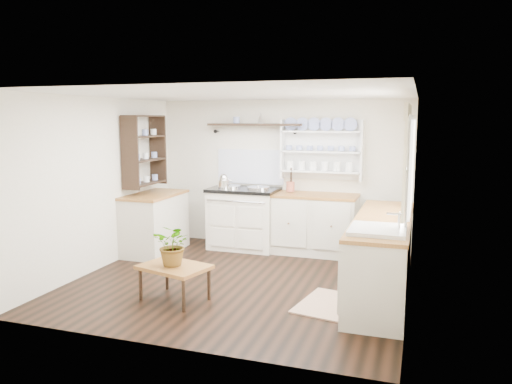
{
  "coord_description": "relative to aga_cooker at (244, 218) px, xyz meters",
  "views": [
    {
      "loc": [
        2.08,
        -5.63,
        2.02
      ],
      "look_at": [
        0.13,
        0.25,
        1.1
      ],
      "focal_mm": 35.0,
      "sensor_mm": 36.0,
      "label": 1
    }
  ],
  "objects": [
    {
      "name": "kettle",
      "position": [
        -0.28,
        -0.12,
        0.56
      ],
      "size": [
        0.19,
        0.19,
        0.23
      ],
      "primitive_type": null,
      "color": "silver",
      "rests_on": "aga_cooker"
    },
    {
      "name": "wall_left",
      "position": [
        -1.49,
        -1.57,
        0.67
      ],
      "size": [
        0.02,
        3.8,
        2.3
      ],
      "primitive_type": "cube",
      "color": "beige",
      "rests_on": "ground"
    },
    {
      "name": "plate_rack",
      "position": [
        1.16,
        0.29,
        1.07
      ],
      "size": [
        1.2,
        0.22,
        0.9
      ],
      "color": "white",
      "rests_on": "wall_back"
    },
    {
      "name": "aga_cooker",
      "position": [
        0.0,
        0.0,
        0.0
      ],
      "size": [
        1.06,
        0.73,
        0.98
      ],
      "color": "#EFE5CF",
      "rests_on": "floor"
    },
    {
      "name": "wall_right",
      "position": [
        2.51,
        -1.57,
        0.67
      ],
      "size": [
        0.02,
        3.8,
        2.3
      ],
      "primitive_type": "cube",
      "color": "beige",
      "rests_on": "ground"
    },
    {
      "name": "floor_rug",
      "position": [
        1.69,
        -2.0,
        -0.47
      ],
      "size": [
        0.69,
        0.93,
        0.02
      ],
      "primitive_type": "cube",
      "rotation": [
        0.0,
        0.0,
        -0.18
      ],
      "color": "#997159",
      "rests_on": "floor"
    },
    {
      "name": "right_cabinets",
      "position": [
        2.21,
        -1.47,
        -0.02
      ],
      "size": [
        0.62,
        2.43,
        0.9
      ],
      "color": "beige",
      "rests_on": "floor"
    },
    {
      "name": "ceiling",
      "position": [
        0.51,
        -1.57,
        1.82
      ],
      "size": [
        4.0,
        3.8,
        0.01
      ],
      "primitive_type": "cube",
      "color": "white",
      "rests_on": "wall_back"
    },
    {
      "name": "floor",
      "position": [
        0.51,
        -1.57,
        -0.48
      ],
      "size": [
        4.0,
        3.8,
        0.01
      ],
      "primitive_type": "cube",
      "color": "black",
      "rests_on": "ground"
    },
    {
      "name": "left_cabinets",
      "position": [
        -1.19,
        -0.67,
        -0.02
      ],
      "size": [
        0.62,
        1.13,
        0.9
      ],
      "color": "beige",
      "rests_on": "floor"
    },
    {
      "name": "center_table",
      "position": [
        0.04,
        -2.4,
        -0.13
      ],
      "size": [
        0.85,
        0.7,
        0.4
      ],
      "rotation": [
        0.0,
        0.0,
        -0.26
      ],
      "color": "brown",
      "rests_on": "floor"
    },
    {
      "name": "wall_back",
      "position": [
        0.51,
        0.33,
        0.67
      ],
      "size": [
        4.0,
        0.02,
        2.3
      ],
      "primitive_type": "cube",
      "color": "beige",
      "rests_on": "ground"
    },
    {
      "name": "potted_plant",
      "position": [
        0.04,
        -2.4,
        0.15
      ],
      "size": [
        0.44,
        0.39,
        0.47
      ],
      "primitive_type": "imported",
      "rotation": [
        0.0,
        0.0,
        -0.06
      ],
      "color": "#3F7233",
      "rests_on": "center_table"
    },
    {
      "name": "left_shelving",
      "position": [
        -1.33,
        -0.67,
        1.07
      ],
      "size": [
        0.28,
        0.8,
        1.05
      ],
      "primitive_type": "cube",
      "color": "black",
      "rests_on": "wall_left"
    },
    {
      "name": "utensil_crock",
      "position": [
        0.71,
        0.11,
        0.5
      ],
      "size": [
        0.13,
        0.13,
        0.15
      ],
      "primitive_type": "cylinder",
      "color": "#AD563F",
      "rests_on": "back_cabinets"
    },
    {
      "name": "high_shelf",
      "position": [
        0.11,
        0.21,
        1.43
      ],
      "size": [
        1.5,
        0.29,
        0.16
      ],
      "color": "black",
      "rests_on": "wall_back"
    },
    {
      "name": "belfast_sink",
      "position": [
        2.21,
        -2.22,
        0.32
      ],
      "size": [
        0.55,
        0.6,
        0.45
      ],
      "color": "white",
      "rests_on": "right_cabinets"
    },
    {
      "name": "window",
      "position": [
        2.46,
        -1.42,
        1.08
      ],
      "size": [
        0.08,
        1.55,
        1.22
      ],
      "color": "white",
      "rests_on": "wall_right"
    },
    {
      "name": "back_cabinets",
      "position": [
        1.11,
        0.03,
        -0.02
      ],
      "size": [
        1.27,
        0.63,
        0.9
      ],
      "color": "beige",
      "rests_on": "floor"
    }
  ]
}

